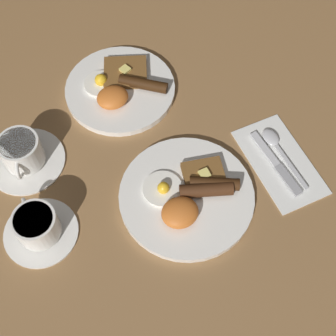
{
  "coord_description": "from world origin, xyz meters",
  "views": [
    {
      "loc": [
        -0.2,
        -0.35,
        0.83
      ],
      "look_at": [
        -0.01,
        0.06,
        0.03
      ],
      "focal_mm": 50.0,
      "sensor_mm": 36.0,
      "label": 1
    }
  ],
  "objects_px": {
    "breakfast_plate_far": "(120,88)",
    "spoon": "(275,144)",
    "knife": "(278,166)",
    "teacup_far": "(23,154)",
    "teacup_near": "(38,227)",
    "breakfast_plate_near": "(188,196)"
  },
  "relations": [
    {
      "from": "breakfast_plate_far",
      "to": "spoon",
      "type": "height_order",
      "value": "breakfast_plate_far"
    },
    {
      "from": "breakfast_plate_far",
      "to": "knife",
      "type": "relative_size",
      "value": 1.48
    },
    {
      "from": "teacup_near",
      "to": "breakfast_plate_far",
      "type": "bearing_deg",
      "value": 43.97
    },
    {
      "from": "teacup_near",
      "to": "knife",
      "type": "xyz_separation_m",
      "value": [
        0.48,
        -0.06,
        -0.02
      ]
    },
    {
      "from": "breakfast_plate_near",
      "to": "spoon",
      "type": "xyz_separation_m",
      "value": [
        0.22,
        0.03,
        -0.0
      ]
    },
    {
      "from": "breakfast_plate_far",
      "to": "teacup_near",
      "type": "distance_m",
      "value": 0.36
    },
    {
      "from": "breakfast_plate_far",
      "to": "teacup_far",
      "type": "xyz_separation_m",
      "value": [
        -0.24,
        -0.09,
        0.02
      ]
    },
    {
      "from": "breakfast_plate_far",
      "to": "spoon",
      "type": "distance_m",
      "value": 0.36
    },
    {
      "from": "breakfast_plate_near",
      "to": "knife",
      "type": "xyz_separation_m",
      "value": [
        0.2,
        -0.01,
        -0.01
      ]
    },
    {
      "from": "teacup_far",
      "to": "knife",
      "type": "xyz_separation_m",
      "value": [
        0.46,
        -0.23,
        -0.02
      ]
    },
    {
      "from": "teacup_far",
      "to": "spoon",
      "type": "height_order",
      "value": "teacup_far"
    },
    {
      "from": "breakfast_plate_far",
      "to": "knife",
      "type": "bearing_deg",
      "value": -55.4
    },
    {
      "from": "teacup_far",
      "to": "knife",
      "type": "height_order",
      "value": "teacup_far"
    },
    {
      "from": "teacup_near",
      "to": "teacup_far",
      "type": "relative_size",
      "value": 0.89
    },
    {
      "from": "breakfast_plate_far",
      "to": "knife",
      "type": "height_order",
      "value": "breakfast_plate_far"
    },
    {
      "from": "breakfast_plate_far",
      "to": "spoon",
      "type": "relative_size",
      "value": 1.56
    },
    {
      "from": "teacup_near",
      "to": "breakfast_plate_near",
      "type": "bearing_deg",
      "value": -10.09
    },
    {
      "from": "teacup_near",
      "to": "spoon",
      "type": "distance_m",
      "value": 0.5
    },
    {
      "from": "spoon",
      "to": "breakfast_plate_far",
      "type": "bearing_deg",
      "value": 40.13
    },
    {
      "from": "teacup_near",
      "to": "teacup_far",
      "type": "distance_m",
      "value": 0.16
    },
    {
      "from": "spoon",
      "to": "teacup_near",
      "type": "bearing_deg",
      "value": 86.48
    },
    {
      "from": "knife",
      "to": "teacup_far",
      "type": "bearing_deg",
      "value": 60.01
    }
  ]
}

